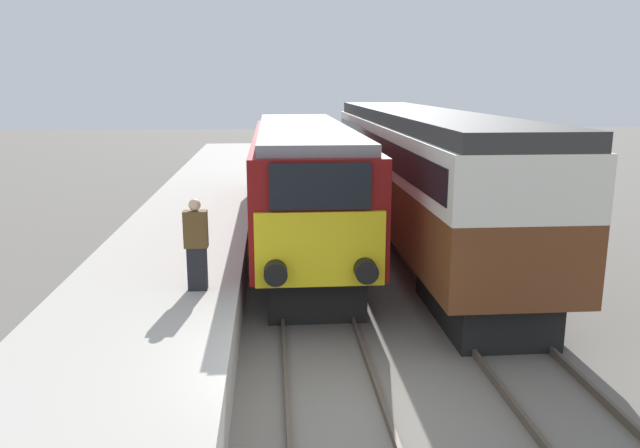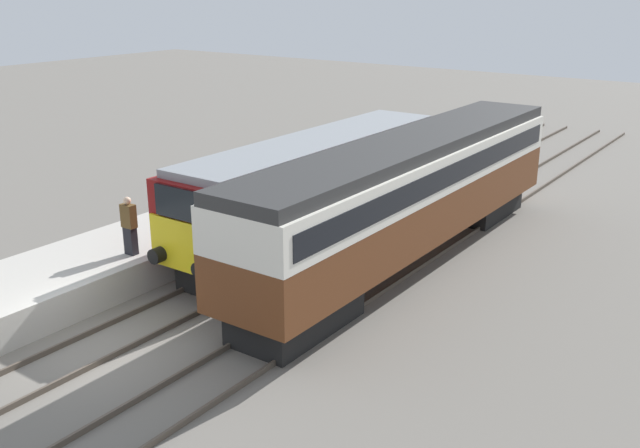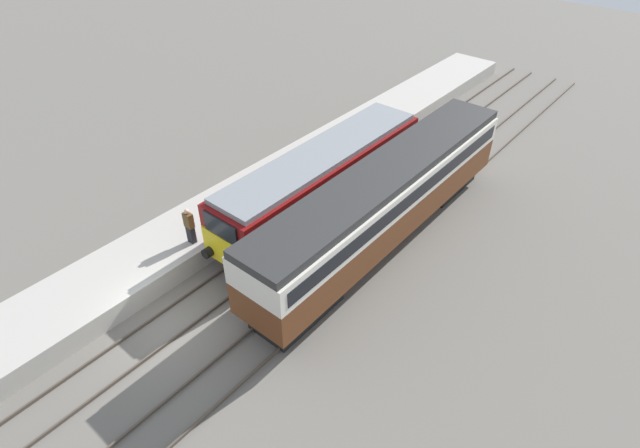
# 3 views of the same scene
# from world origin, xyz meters

# --- Properties ---
(ground_plane) EXTENTS (120.00, 120.00, 0.00)m
(ground_plane) POSITION_xyz_m (0.00, 0.00, 0.00)
(ground_plane) COLOR slate
(platform_left) EXTENTS (3.50, 50.00, 0.96)m
(platform_left) POSITION_xyz_m (-3.30, 8.00, 0.48)
(platform_left) COLOR #B7B2A8
(platform_left) RESTS_ON ground_plane
(rails_near_track) EXTENTS (1.51, 60.00, 0.14)m
(rails_near_track) POSITION_xyz_m (0.00, 5.00, 0.07)
(rails_near_track) COLOR #4C4238
(rails_near_track) RESTS_ON ground_plane
(rails_far_track) EXTENTS (1.50, 60.00, 0.14)m
(rails_far_track) POSITION_xyz_m (3.40, 5.00, 0.07)
(rails_far_track) COLOR #4C4238
(rails_far_track) RESTS_ON ground_plane
(locomotive) EXTENTS (2.70, 12.90, 3.67)m
(locomotive) POSITION_xyz_m (0.00, 9.38, 2.04)
(locomotive) COLOR black
(locomotive) RESTS_ON ground_plane
(passenger_carriage) EXTENTS (2.75, 16.26, 4.03)m
(passenger_carriage) POSITION_xyz_m (3.40, 9.67, 2.43)
(passenger_carriage) COLOR black
(passenger_carriage) RESTS_ON ground_plane
(person_on_platform) EXTENTS (0.44, 0.26, 1.76)m
(person_on_platform) POSITION_xyz_m (-2.33, 3.25, 1.84)
(person_on_platform) COLOR black
(person_on_platform) RESTS_ON platform_left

